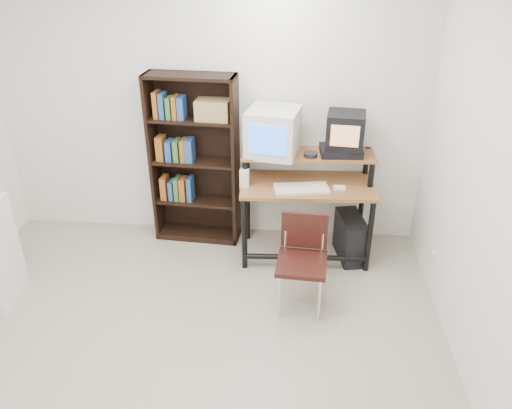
# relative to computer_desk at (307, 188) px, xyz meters

# --- Properties ---
(floor) EXTENTS (4.00, 4.00, 0.01)m
(floor) POSITION_rel_computer_desk_xyz_m (-0.93, -1.62, -0.69)
(floor) COLOR #A69F8A
(floor) RESTS_ON ground
(back_wall) EXTENTS (4.00, 0.01, 2.60)m
(back_wall) POSITION_rel_computer_desk_xyz_m (-0.93, 0.38, 0.61)
(back_wall) COLOR silver
(back_wall) RESTS_ON floor
(computer_desk) EXTENTS (1.20, 0.64, 0.98)m
(computer_desk) POSITION_rel_computer_desk_xyz_m (0.00, 0.00, 0.00)
(computer_desk) COLOR brown
(computer_desk) RESTS_ON floor
(crt_monitor) EXTENTS (0.50, 0.50, 0.41)m
(crt_monitor) POSITION_rel_computer_desk_xyz_m (-0.32, 0.09, 0.49)
(crt_monitor) COLOR beige
(crt_monitor) RESTS_ON computer_desk
(vcr) EXTENTS (0.38, 0.28, 0.08)m
(vcr) POSITION_rel_computer_desk_xyz_m (0.28, 0.09, 0.32)
(vcr) COLOR black
(vcr) RESTS_ON computer_desk
(crt_tv) EXTENTS (0.35, 0.35, 0.30)m
(crt_tv) POSITION_rel_computer_desk_xyz_m (0.31, 0.11, 0.51)
(crt_tv) COLOR black
(crt_tv) RESTS_ON vcr
(cd_spindle) EXTENTS (0.13, 0.13, 0.05)m
(cd_spindle) POSITION_rel_computer_desk_xyz_m (0.02, 0.01, 0.31)
(cd_spindle) COLOR #26262B
(cd_spindle) RESTS_ON computer_desk
(keyboard) EXTENTS (0.50, 0.28, 0.03)m
(keyboard) POSITION_rel_computer_desk_xyz_m (-0.05, -0.14, 0.05)
(keyboard) COLOR beige
(keyboard) RESTS_ON computer_desk
(mousepad) EXTENTS (0.25, 0.21, 0.01)m
(mousepad) POSITION_rel_computer_desk_xyz_m (0.29, -0.11, 0.04)
(mousepad) COLOR black
(mousepad) RESTS_ON computer_desk
(mouse) EXTENTS (0.10, 0.06, 0.03)m
(mouse) POSITION_rel_computer_desk_xyz_m (0.28, -0.10, 0.06)
(mouse) COLOR white
(mouse) RESTS_ON mousepad
(desk_speaker) EXTENTS (0.08, 0.08, 0.17)m
(desk_speaker) POSITION_rel_computer_desk_xyz_m (-0.55, -0.11, 0.12)
(desk_speaker) COLOR beige
(desk_speaker) RESTS_ON computer_desk
(pc_tower) EXTENTS (0.28, 0.48, 0.42)m
(pc_tower) POSITION_rel_computer_desk_xyz_m (0.42, -0.04, -0.48)
(pc_tower) COLOR black
(pc_tower) RESTS_ON floor
(school_chair) EXTENTS (0.41, 0.41, 0.77)m
(school_chair) POSITION_rel_computer_desk_xyz_m (-0.03, -0.74, -0.21)
(school_chair) COLOR black
(school_chair) RESTS_ON floor
(bookshelf) EXTENTS (0.83, 0.33, 1.63)m
(bookshelf) POSITION_rel_computer_desk_xyz_m (-1.05, 0.23, 0.16)
(bookshelf) COLOR black
(bookshelf) RESTS_ON floor
(wall_outlet) EXTENTS (0.02, 0.08, 0.12)m
(wall_outlet) POSITION_rel_computer_desk_xyz_m (1.06, -0.47, -0.39)
(wall_outlet) COLOR beige
(wall_outlet) RESTS_ON right_wall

